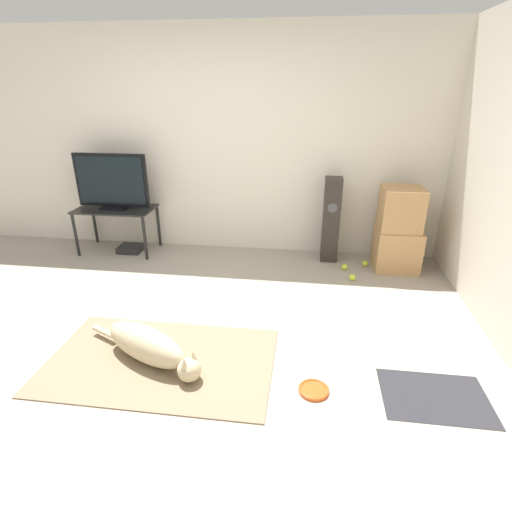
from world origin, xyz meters
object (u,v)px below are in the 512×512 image
at_px(floor_speaker, 331,220).
at_px(tv, 112,182).
at_px(tv_stand, 116,214).
at_px(frisbee, 314,390).
at_px(tennis_ball_loose_on_carpet, 352,277).
at_px(cardboard_box_lower, 396,249).
at_px(tennis_ball_near_speaker, 344,267).
at_px(game_console, 131,248).
at_px(cardboard_box_upper, 401,209).
at_px(dog, 149,346).
at_px(tennis_ball_by_boxes, 365,263).

distance_m(floor_speaker, tv, 2.60).
height_order(tv_stand, tv, tv).
height_order(frisbee, tv, tv).
relative_size(tv, tennis_ball_loose_on_carpet, 13.30).
relative_size(cardboard_box_lower, tv, 0.54).
distance_m(frisbee, tv, 3.39).
bearing_deg(tennis_ball_near_speaker, frisbee, -99.62).
bearing_deg(tennis_ball_loose_on_carpet, game_console, 170.34).
bearing_deg(cardboard_box_upper, game_console, 178.79).
bearing_deg(tv, tennis_ball_near_speaker, -4.48).
bearing_deg(dog, tennis_ball_loose_on_carpet, 44.61).
relative_size(tv_stand, tennis_ball_loose_on_carpet, 14.00).
height_order(frisbee, tv_stand, tv_stand).
bearing_deg(tennis_ball_by_boxes, cardboard_box_lower, 1.43).
height_order(frisbee, cardboard_box_upper, cardboard_box_upper).
bearing_deg(floor_speaker, tennis_ball_by_boxes, -18.99).
bearing_deg(tv_stand, dog, -59.89).
relative_size(tv, tennis_ball_near_speaker, 13.30).
xyz_separation_m(tennis_ball_near_speaker, tennis_ball_loose_on_carpet, (0.06, -0.26, 0.00)).
bearing_deg(tennis_ball_near_speaker, game_console, 175.65).
bearing_deg(frisbee, tv, 137.35).
height_order(dog, cardboard_box_upper, cardboard_box_upper).
bearing_deg(tennis_ball_loose_on_carpet, tennis_ball_by_boxes, 65.35).
bearing_deg(frisbee, cardboard_box_upper, 67.42).
bearing_deg(game_console, cardboard_box_lower, -1.06).
bearing_deg(tennis_ball_by_boxes, tv, 178.39).
xyz_separation_m(tennis_ball_loose_on_carpet, game_console, (-2.68, 0.46, 0.00)).
height_order(cardboard_box_upper, tv, tv).
height_order(tennis_ball_loose_on_carpet, game_console, game_console).
bearing_deg(floor_speaker, dog, -122.99).
distance_m(frisbee, tennis_ball_near_speaker, 2.03).
bearing_deg(game_console, tennis_ball_near_speaker, -4.35).
xyz_separation_m(frisbee, game_console, (-2.27, 2.20, 0.02)).
relative_size(tennis_ball_by_boxes, game_console, 0.24).
xyz_separation_m(cardboard_box_lower, tv_stand, (-3.31, 0.07, 0.25)).
xyz_separation_m(cardboard_box_lower, tv, (-3.31, 0.08, 0.64)).
distance_m(cardboard_box_lower, tennis_ball_by_boxes, 0.38).
bearing_deg(dog, tv_stand, 120.11).
relative_size(cardboard_box_lower, tv_stand, 0.51).
bearing_deg(tv_stand, tennis_ball_near_speaker, -4.42).
height_order(cardboard_box_upper, tv_stand, cardboard_box_upper).
relative_size(floor_speaker, tv_stand, 1.06).
relative_size(frisbee, game_console, 0.74).
relative_size(dog, tennis_ball_near_speaker, 15.72).
distance_m(tennis_ball_by_boxes, tennis_ball_loose_on_carpet, 0.43).
bearing_deg(cardboard_box_upper, floor_speaker, 168.84).
height_order(cardboard_box_upper, tennis_ball_loose_on_carpet, cardboard_box_upper).
xyz_separation_m(tennis_ball_near_speaker, game_console, (-2.61, 0.20, 0.00)).
bearing_deg(game_console, frisbee, -44.11).
xyz_separation_m(dog, tennis_ball_loose_on_carpet, (1.62, 1.59, -0.11)).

